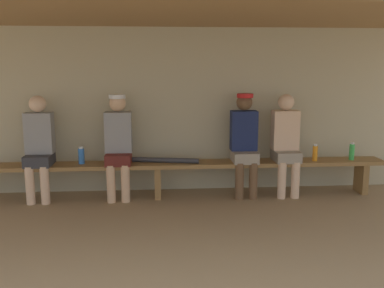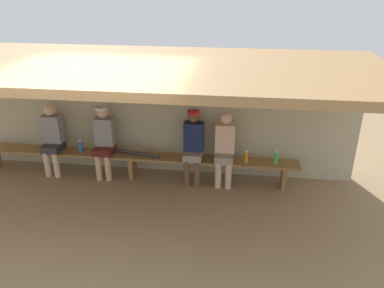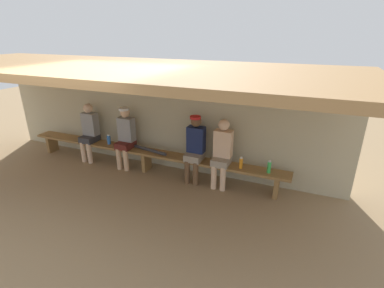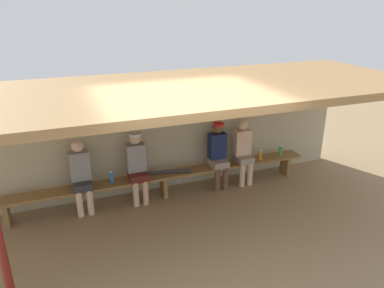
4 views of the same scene
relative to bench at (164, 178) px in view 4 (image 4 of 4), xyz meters
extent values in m
plane|color=#937754|center=(0.00, -1.55, -0.39)|extent=(24.00, 24.00, 0.00)
cube|color=#B7AD8C|center=(0.00, 0.45, 0.71)|extent=(8.00, 0.20, 2.20)
cube|color=#9E7547|center=(0.00, -0.85, 1.87)|extent=(8.00, 2.80, 0.12)
cube|color=olive|center=(0.00, 0.00, 0.05)|extent=(6.00, 0.36, 0.05)
cube|color=olive|center=(-2.75, 0.00, -0.18)|extent=(0.08, 0.29, 0.41)
cube|color=olive|center=(0.00, 0.00, -0.18)|extent=(0.08, 0.29, 0.41)
cube|color=olive|center=(2.75, 0.00, -0.18)|extent=(0.08, 0.29, 0.41)
cube|color=#591E19|center=(-0.49, -0.02, 0.14)|extent=(0.32, 0.40, 0.14)
cylinder|color=#DBAD84|center=(-0.58, -0.18, -0.15)|extent=(0.11, 0.11, 0.48)
cylinder|color=#DBAD84|center=(-0.40, -0.18, -0.15)|extent=(0.11, 0.11, 0.48)
cube|color=gray|center=(-0.49, 0.06, 0.47)|extent=(0.34, 0.20, 0.52)
sphere|color=#DBAD84|center=(-0.49, 0.06, 0.84)|extent=(0.21, 0.21, 0.21)
cylinder|color=white|center=(-0.49, 0.02, 0.93)|extent=(0.21, 0.21, 0.05)
cube|color=gray|center=(1.69, -0.02, 0.14)|extent=(0.32, 0.40, 0.14)
cylinder|color=beige|center=(1.60, -0.18, -0.15)|extent=(0.11, 0.11, 0.48)
cylinder|color=beige|center=(1.78, -0.18, -0.15)|extent=(0.11, 0.11, 0.48)
cube|color=beige|center=(1.69, 0.06, 0.47)|extent=(0.34, 0.20, 0.52)
sphere|color=beige|center=(1.69, 0.06, 0.84)|extent=(0.21, 0.21, 0.21)
cube|color=#333338|center=(-1.49, -0.02, 0.14)|extent=(0.32, 0.40, 0.14)
cylinder|color=beige|center=(-1.58, -0.18, -0.15)|extent=(0.11, 0.11, 0.48)
cylinder|color=beige|center=(-1.40, -0.18, -0.15)|extent=(0.11, 0.11, 0.48)
cube|color=gray|center=(-1.49, 0.06, 0.47)|extent=(0.34, 0.20, 0.52)
sphere|color=beige|center=(-1.49, 0.06, 0.84)|extent=(0.21, 0.21, 0.21)
cube|color=gray|center=(1.14, -0.02, 0.14)|extent=(0.32, 0.40, 0.14)
cylinder|color=brown|center=(1.05, -0.18, -0.15)|extent=(0.11, 0.11, 0.48)
cylinder|color=brown|center=(1.23, -0.18, -0.15)|extent=(0.11, 0.11, 0.48)
cube|color=#19234C|center=(1.14, 0.06, 0.47)|extent=(0.34, 0.20, 0.52)
sphere|color=brown|center=(1.14, 0.06, 0.84)|extent=(0.21, 0.21, 0.21)
cylinder|color=red|center=(1.14, 0.02, 0.93)|extent=(0.21, 0.21, 0.05)
cylinder|color=orange|center=(2.08, -0.04, 0.17)|extent=(0.07, 0.07, 0.20)
cylinder|color=white|center=(2.08, -0.04, 0.28)|extent=(0.05, 0.05, 0.02)
cylinder|color=green|center=(2.58, -0.02, 0.18)|extent=(0.07, 0.07, 0.21)
cylinder|color=white|center=(2.58, -0.02, 0.30)|extent=(0.05, 0.05, 0.02)
cylinder|color=blue|center=(-0.97, 0.02, 0.17)|extent=(0.08, 0.08, 0.20)
cylinder|color=white|center=(-0.97, 0.02, 0.28)|extent=(0.05, 0.05, 0.02)
cylinder|color=#333338|center=(0.10, 0.00, 0.11)|extent=(0.87, 0.24, 0.07)
camera|label=1|loc=(0.01, -5.60, 1.35)|focal=41.37mm
camera|label=2|loc=(1.92, -6.07, 3.10)|focal=35.71mm
camera|label=3|loc=(3.09, -4.81, 2.44)|focal=26.70mm
camera|label=4|loc=(-1.71, -6.02, 3.14)|focal=34.08mm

